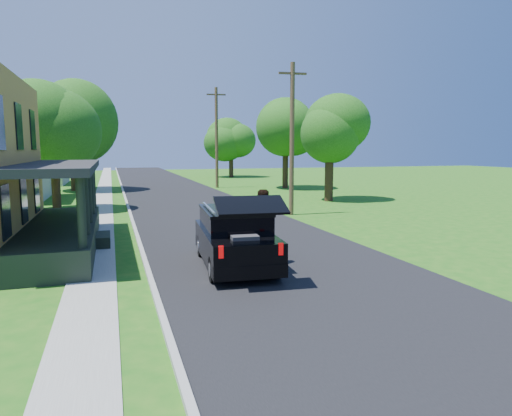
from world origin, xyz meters
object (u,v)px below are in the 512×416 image
object	(u,v)px
tree_right_near	(329,124)
utility_pole_near	(292,138)
black_suv	(235,237)
skateboarder	(261,221)

from	to	relation	value
tree_right_near	utility_pole_near	world-z (taller)	utility_pole_near
utility_pole_near	black_suv	bearing A→B (deg)	-115.45
skateboarder	utility_pole_near	bearing A→B (deg)	-118.44
black_suv	skateboarder	xyz separation A→B (m)	(0.86, 0.00, 0.47)
skateboarder	tree_right_near	size ratio (longest dim) A/B	0.25
utility_pole_near	tree_right_near	bearing A→B (deg)	52.98
utility_pole_near	skateboarder	bearing A→B (deg)	-111.64
skateboarder	tree_right_near	world-z (taller)	tree_right_near
black_suv	skateboarder	world-z (taller)	black_suv
skateboarder	utility_pole_near	xyz separation A→B (m)	(5.04, 9.93, 2.86)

